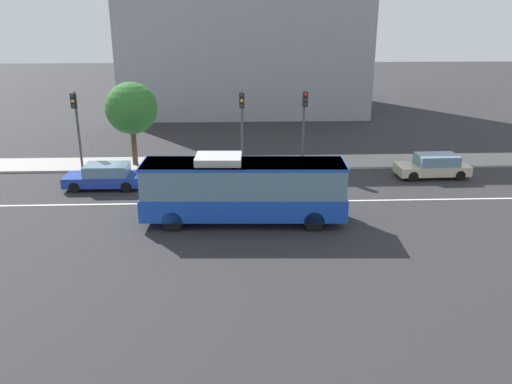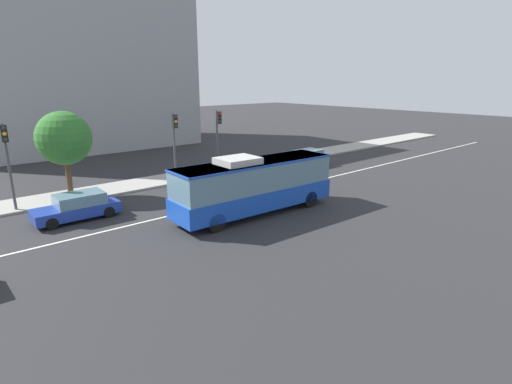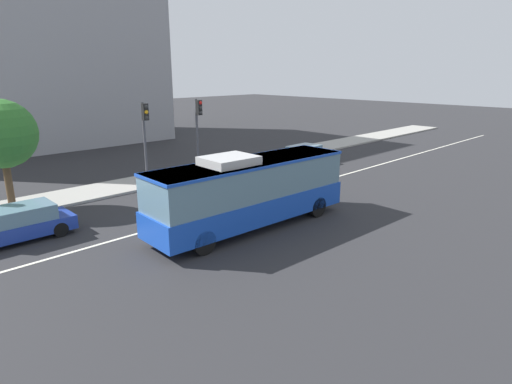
{
  "view_description": "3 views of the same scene",
  "coord_description": "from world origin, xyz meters",
  "px_view_note": "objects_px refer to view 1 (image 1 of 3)",
  "views": [
    {
      "loc": [
        -1.15,
        -27.57,
        10.17
      ],
      "look_at": [
        -0.07,
        -2.09,
        1.32
      ],
      "focal_mm": 37.26,
      "sensor_mm": 36.0,
      "label": 1
    },
    {
      "loc": [
        -15.35,
        -19.89,
        7.6
      ],
      "look_at": [
        -0.75,
        -2.98,
        1.33
      ],
      "focal_mm": 28.4,
      "sensor_mm": 36.0,
      "label": 2
    },
    {
      "loc": [
        -13.53,
        -16.34,
        6.96
      ],
      "look_at": [
        0.76,
        -1.7,
        1.14
      ],
      "focal_mm": 30.04,
      "sensor_mm": 36.0,
      "label": 3
    }
  ],
  "objects_px": {
    "transit_bus": "(243,188)",
    "street_tree_kerbside_left": "(131,108)",
    "traffic_light_near_corner": "(76,117)",
    "sedan_blue": "(105,176)",
    "traffic_light_far_corner": "(304,116)",
    "traffic_light_mid_block": "(242,117)",
    "sedan_beige": "(434,166)"
  },
  "relations": [
    {
      "from": "sedan_blue",
      "to": "traffic_light_mid_block",
      "type": "height_order",
      "value": "traffic_light_mid_block"
    },
    {
      "from": "transit_bus",
      "to": "sedan_beige",
      "type": "distance_m",
      "value": 14.11
    },
    {
      "from": "sedan_blue",
      "to": "traffic_light_near_corner",
      "type": "xyz_separation_m",
      "value": [
        -2.37,
        3.66,
        2.84
      ]
    },
    {
      "from": "traffic_light_near_corner",
      "to": "street_tree_kerbside_left",
      "type": "xyz_separation_m",
      "value": [
        3.37,
        0.91,
        0.38
      ]
    },
    {
      "from": "traffic_light_near_corner",
      "to": "street_tree_kerbside_left",
      "type": "bearing_deg",
      "value": 107.54
    },
    {
      "from": "sedan_blue",
      "to": "street_tree_kerbside_left",
      "type": "relative_size",
      "value": 0.8
    },
    {
      "from": "sedan_beige",
      "to": "street_tree_kerbside_left",
      "type": "distance_m",
      "value": 19.85
    },
    {
      "from": "traffic_light_far_corner",
      "to": "street_tree_kerbside_left",
      "type": "height_order",
      "value": "street_tree_kerbside_left"
    },
    {
      "from": "sedan_blue",
      "to": "traffic_light_far_corner",
      "type": "height_order",
      "value": "traffic_light_far_corner"
    },
    {
      "from": "traffic_light_mid_block",
      "to": "transit_bus",
      "type": "bearing_deg",
      "value": 0.77
    },
    {
      "from": "traffic_light_mid_block",
      "to": "sedan_beige",
      "type": "bearing_deg",
      "value": 81.98
    },
    {
      "from": "transit_bus",
      "to": "sedan_beige",
      "type": "xyz_separation_m",
      "value": [
        12.19,
        7.03,
        -1.09
      ]
    },
    {
      "from": "transit_bus",
      "to": "sedan_beige",
      "type": "bearing_deg",
      "value": 32.36
    },
    {
      "from": "transit_bus",
      "to": "traffic_light_near_corner",
      "type": "height_order",
      "value": "traffic_light_near_corner"
    },
    {
      "from": "traffic_light_mid_block",
      "to": "street_tree_kerbside_left",
      "type": "xyz_separation_m",
      "value": [
        -7.24,
        1.22,
        0.38
      ]
    },
    {
      "from": "transit_bus",
      "to": "traffic_light_mid_block",
      "type": "relative_size",
      "value": 1.94
    },
    {
      "from": "traffic_light_near_corner",
      "to": "traffic_light_mid_block",
      "type": "bearing_deg",
      "value": 90.75
    },
    {
      "from": "transit_bus",
      "to": "street_tree_kerbside_left",
      "type": "relative_size",
      "value": 1.78
    },
    {
      "from": "traffic_light_near_corner",
      "to": "traffic_light_far_corner",
      "type": "bearing_deg",
      "value": 92.18
    },
    {
      "from": "traffic_light_mid_block",
      "to": "traffic_light_far_corner",
      "type": "xyz_separation_m",
      "value": [
        4.05,
        0.25,
        0.0
      ]
    },
    {
      "from": "traffic_light_near_corner",
      "to": "traffic_light_mid_block",
      "type": "relative_size",
      "value": 1.0
    },
    {
      "from": "sedan_blue",
      "to": "traffic_light_far_corner",
      "type": "relative_size",
      "value": 0.87
    },
    {
      "from": "transit_bus",
      "to": "traffic_light_far_corner",
      "type": "height_order",
      "value": "traffic_light_far_corner"
    },
    {
      "from": "transit_bus",
      "to": "traffic_light_mid_block",
      "type": "bearing_deg",
      "value": 91.63
    },
    {
      "from": "sedan_beige",
      "to": "sedan_blue",
      "type": "relative_size",
      "value": 1.01
    },
    {
      "from": "traffic_light_mid_block",
      "to": "street_tree_kerbside_left",
      "type": "distance_m",
      "value": 7.35
    },
    {
      "from": "street_tree_kerbside_left",
      "to": "traffic_light_mid_block",
      "type": "bearing_deg",
      "value": -9.54
    },
    {
      "from": "traffic_light_mid_block",
      "to": "sedan_blue",
      "type": "bearing_deg",
      "value": -66.3
    },
    {
      "from": "traffic_light_near_corner",
      "to": "traffic_light_far_corner",
      "type": "relative_size",
      "value": 1.0
    },
    {
      "from": "traffic_light_near_corner",
      "to": "traffic_light_far_corner",
      "type": "distance_m",
      "value": 14.67
    },
    {
      "from": "traffic_light_near_corner",
      "to": "street_tree_kerbside_left",
      "type": "distance_m",
      "value": 3.51
    },
    {
      "from": "street_tree_kerbside_left",
      "to": "transit_bus",
      "type": "bearing_deg",
      "value": -55.28
    }
  ]
}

